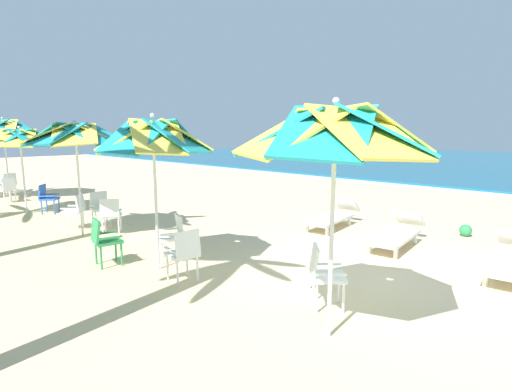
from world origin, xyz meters
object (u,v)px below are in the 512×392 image
plastic_chair_10 (9,183)px  sun_lounger_0 (511,259)px  beach_umbrella_3 (20,139)px  plastic_chair_5 (75,209)px  beach_umbrella_2 (76,135)px  sun_lounger_2 (333,216)px  plastic_chair_2 (104,239)px  plastic_chair_6 (111,214)px  plastic_chair_8 (8,188)px  plastic_chair_3 (184,252)px  sun_lounger_1 (397,233)px  beach_umbrella_0 (335,134)px  plastic_chair_0 (324,273)px  plastic_chair_7 (47,197)px  beach_umbrella_4 (3,128)px  plastic_chair_4 (100,206)px  plastic_chair_1 (173,234)px  beach_ball (466,230)px

plastic_chair_10 → sun_lounger_0: bearing=13.0°
beach_umbrella_3 → plastic_chair_5: bearing=5.9°
beach_umbrella_2 → sun_lounger_2: 6.36m
plastic_chair_2 → plastic_chair_10: (-10.17, 0.99, 0.00)m
beach_umbrella_3 → plastic_chair_10: (-4.11, 0.57, -1.69)m
beach_umbrella_2 → plastic_chair_6: (0.40, 0.51, -1.81)m
sun_lounger_0 → plastic_chair_8: bearing=-163.9°
sun_lounger_2 → plastic_chair_8: bearing=-154.0°
plastic_chair_3 → plastic_chair_5: size_ratio=1.00×
plastic_chair_3 → plastic_chair_8: same height
sun_lounger_1 → beach_umbrella_0: bearing=-75.3°
plastic_chair_0 → sun_lounger_0: 3.59m
plastic_chair_3 → plastic_chair_7: size_ratio=1.00×
beach_umbrella_4 → plastic_chair_3: bearing=-1.4°
sun_lounger_2 → plastic_chair_3: bearing=-85.5°
plastic_chair_0 → beach_umbrella_4: size_ratio=0.30×
plastic_chair_0 → plastic_chair_2: size_ratio=1.00×
plastic_chair_2 → plastic_chair_4: 3.34m
plastic_chair_7 → plastic_chair_10: size_ratio=1.00×
plastic_chair_5 → plastic_chair_10: same height
plastic_chair_1 → sun_lounger_1: size_ratio=0.39×
beach_umbrella_0 → plastic_chair_4: size_ratio=3.16×
beach_umbrella_2 → sun_lounger_1: 7.32m
sun_lounger_2 → beach_ball: size_ratio=8.05×
plastic_chair_1 → plastic_chair_4: same height
plastic_chair_3 → beach_ball: plastic_chair_3 is taller
plastic_chair_6 → beach_ball: (5.97, 5.64, -0.36)m
beach_umbrella_2 → sun_lounger_0: size_ratio=1.20×
plastic_chair_5 → sun_lounger_1: (6.35, 4.12, -0.22)m
plastic_chair_2 → plastic_chair_3: (1.66, 0.55, 0.00)m
beach_umbrella_3 → sun_lounger_1: 10.43m
plastic_chair_4 → plastic_chair_0: bearing=0.1°
plastic_chair_4 → sun_lounger_1: 7.20m
beach_umbrella_0 → beach_ball: 6.39m
plastic_chair_2 → plastic_chair_10: size_ratio=1.00×
plastic_chair_0 → beach_umbrella_3: 10.02m
plastic_chair_7 → plastic_chair_10: bearing=178.5°
plastic_chair_10 → beach_umbrella_3: bearing=-7.9°
beach_umbrella_0 → plastic_chair_0: 2.01m
plastic_chair_4 → beach_umbrella_4: 6.72m
plastic_chair_3 → plastic_chair_6: (-3.66, 0.53, 0.00)m
plastic_chair_1 → beach_umbrella_3: (-6.66, -0.63, 1.69)m
plastic_chair_5 → plastic_chair_7: 2.49m
plastic_chair_6 → sun_lounger_2: plastic_chair_6 is taller
plastic_chair_1 → sun_lounger_2: 4.36m
plastic_chair_2 → plastic_chair_4: bearing=156.9°
beach_umbrella_0 → plastic_chair_2: bearing=-170.3°
beach_ball → plastic_chair_5: bearing=-139.9°
sun_lounger_1 → plastic_chair_1: bearing=-124.4°
plastic_chair_2 → plastic_chair_3: same height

